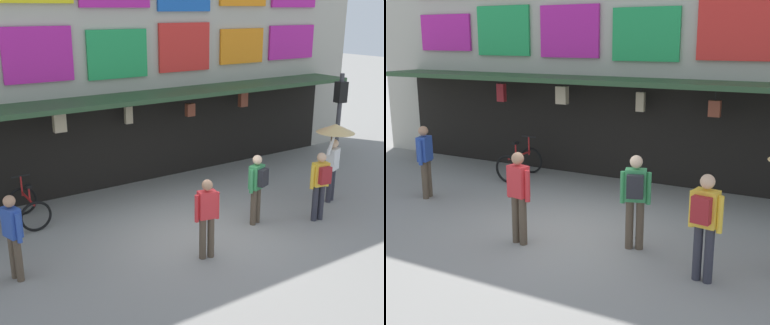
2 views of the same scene
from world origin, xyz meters
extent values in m
plane|color=gray|center=(0.00, 0.00, 0.00)|extent=(80.00, 80.00, 0.00)
cube|color=#B2AD9E|center=(0.00, 4.60, 4.00)|extent=(18.00, 1.20, 8.00)
cube|color=#2D4C2D|center=(0.00, 3.30, 2.60)|extent=(15.30, 1.40, 0.12)
cube|color=#B71E93|center=(-6.33, 3.95, 3.77)|extent=(1.86, 0.08, 1.05)
cube|color=green|center=(-4.22, 3.95, 3.81)|extent=(1.73, 0.08, 1.35)
cube|color=#B71E93|center=(-2.11, 3.95, 3.78)|extent=(1.72, 0.08, 1.34)
cube|color=green|center=(0.00, 3.95, 3.70)|extent=(1.72, 0.08, 1.28)
cube|color=red|center=(2.11, 3.95, 3.79)|extent=(1.69, 0.08, 1.36)
cylinder|color=black|center=(-3.95, 3.41, 2.47)|extent=(0.02, 0.02, 0.14)
cube|color=maroon|center=(-3.95, 3.41, 2.15)|extent=(0.23, 0.14, 0.49)
cylinder|color=black|center=(-1.94, 3.26, 2.48)|extent=(0.02, 0.02, 0.12)
cube|color=tan|center=(-1.94, 3.26, 2.20)|extent=(0.30, 0.18, 0.44)
cylinder|color=black|center=(0.06, 3.57, 2.44)|extent=(0.02, 0.02, 0.20)
cube|color=tan|center=(0.06, 3.57, 2.11)|extent=(0.20, 0.12, 0.47)
cylinder|color=black|center=(1.90, 3.34, 2.40)|extent=(0.02, 0.02, 0.27)
cube|color=brown|center=(1.90, 3.34, 2.09)|extent=(0.26, 0.16, 0.36)
cube|color=black|center=(0.00, 3.98, 1.25)|extent=(15.30, 0.04, 2.50)
torus|color=black|center=(-2.99, 3.34, 0.36)|extent=(0.72, 0.07, 0.72)
torus|color=black|center=(-2.98, 2.24, 0.36)|extent=(0.72, 0.07, 0.72)
cylinder|color=#B21E1E|center=(-2.99, 2.79, 0.61)|extent=(0.06, 0.99, 0.05)
cylinder|color=#B21E1E|center=(-2.98, 2.63, 0.78)|extent=(0.04, 0.04, 0.35)
cube|color=black|center=(-2.98, 2.63, 0.97)|extent=(0.10, 0.20, 0.06)
cylinder|color=#B21E1E|center=(-2.99, 3.26, 0.78)|extent=(0.04, 0.04, 0.50)
cylinder|color=black|center=(-2.99, 3.26, 1.03)|extent=(0.44, 0.04, 0.04)
cylinder|color=#2D2D38|center=(2.73, -0.81, 0.44)|extent=(0.14, 0.14, 0.88)
cylinder|color=#2D2D38|center=(2.91, -0.84, 0.44)|extent=(0.14, 0.14, 0.88)
cube|color=gold|center=(2.82, -0.82, 1.16)|extent=(0.39, 0.27, 0.56)
sphere|color=tan|center=(2.82, -0.82, 1.57)|extent=(0.22, 0.22, 0.22)
cylinder|color=gold|center=(2.60, -0.79, 1.11)|extent=(0.09, 0.09, 0.56)
cylinder|color=gold|center=(3.04, -0.86, 1.11)|extent=(0.09, 0.09, 0.56)
cube|color=maroon|center=(2.79, -0.98, 1.18)|extent=(0.30, 0.20, 0.40)
cylinder|color=brown|center=(-3.87, 0.27, 0.44)|extent=(0.14, 0.14, 0.88)
cylinder|color=brown|center=(-3.93, 0.44, 0.44)|extent=(0.14, 0.14, 0.88)
cube|color=#28479E|center=(-3.90, 0.35, 1.16)|extent=(0.31, 0.41, 0.56)
sphere|color=#A87A5B|center=(-3.90, 0.35, 1.57)|extent=(0.22, 0.22, 0.22)
cylinder|color=#28479E|center=(-3.84, 0.14, 1.11)|extent=(0.09, 0.09, 0.56)
cylinder|color=#28479E|center=(-3.96, 0.57, 1.11)|extent=(0.09, 0.09, 0.56)
cylinder|color=brown|center=(-0.37, -0.92, 0.44)|extent=(0.14, 0.14, 0.88)
cylinder|color=brown|center=(-0.55, -0.88, 0.44)|extent=(0.14, 0.14, 0.88)
cube|color=red|center=(-0.46, -0.90, 1.16)|extent=(0.40, 0.28, 0.56)
sphere|color=#A87A5B|center=(-0.46, -0.90, 1.57)|extent=(0.22, 0.22, 0.22)
cylinder|color=red|center=(-0.24, -0.94, 1.11)|extent=(0.09, 0.09, 0.56)
cylinder|color=red|center=(-0.68, -0.86, 1.11)|extent=(0.09, 0.09, 0.56)
cylinder|color=brown|center=(1.36, -0.19, 0.44)|extent=(0.14, 0.14, 0.88)
cylinder|color=brown|center=(1.53, -0.13, 0.44)|extent=(0.14, 0.14, 0.88)
cube|color=#388E51|center=(1.45, -0.16, 1.16)|extent=(0.41, 0.32, 0.56)
sphere|color=beige|center=(1.45, -0.16, 1.57)|extent=(0.22, 0.22, 0.22)
cylinder|color=#388E51|center=(1.24, -0.23, 1.11)|extent=(0.09, 0.09, 0.56)
cylinder|color=#388E51|center=(1.66, -0.09, 1.11)|extent=(0.09, 0.09, 0.56)
cube|color=#232328|center=(1.50, -0.31, 1.18)|extent=(0.32, 0.24, 0.40)
camera|label=1|loc=(-5.61, -8.21, 4.85)|focal=45.76mm
camera|label=2|loc=(4.48, -7.96, 3.58)|focal=47.44mm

